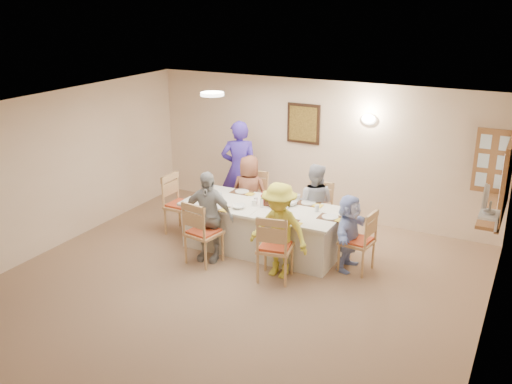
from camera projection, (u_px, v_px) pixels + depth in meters
The scene contains 49 objects.
ground at pixel (222, 297), 7.77m from camera, with size 7.00×7.00×0.00m, color #967354.
room_walls at pixel (220, 192), 7.27m from camera, with size 7.00×7.00×7.00m.
wall_picture at pixel (303, 124), 10.25m from camera, with size 0.62×0.05×0.72m.
wall_sconce at pixel (369, 119), 9.65m from camera, with size 0.26×0.09×0.18m, color white.
ceiling_light at pixel (212, 94), 8.65m from camera, with size 0.36×0.36×0.05m, color white.
serving_hatch at pixel (507, 177), 7.91m from camera, with size 0.06×1.50×1.15m, color #936235.
hatch_sill at pixel (493, 211), 8.13m from camera, with size 0.30×1.50×0.05m, color #936235.
shutter_door at pixel (493, 161), 8.66m from camera, with size 0.55×0.04×1.00m, color #936235.
fan_shelf at pixel (489, 215), 6.84m from camera, with size 0.22×0.36×0.03m, color white.
desk_fan at pixel (488, 202), 6.81m from camera, with size 0.30×0.30×0.28m, color #A5A5A8, non-canonical shape.
dining_table at pixel (263, 228), 9.08m from camera, with size 2.53×1.07×0.76m, color silver.
chair_back_left at pixel (252, 200), 9.97m from camera, with size 0.47×0.47×0.98m, color tan, non-canonical shape.
chair_back_right at pixel (317, 212), 9.46m from camera, with size 0.46×0.46×0.97m, color tan, non-canonical shape.
chair_front_left at pixel (204, 231), 8.62m from camera, with size 0.49×0.49×1.01m, color tan, non-canonical shape.
chair_front_right at pixel (275, 246), 8.10m from camera, with size 0.49×0.49×1.02m, color tan, non-canonical shape.
chair_left_end at pixel (181, 204), 9.70m from camera, with size 0.49×0.49×1.03m, color tan, non-canonical shape.
chair_right_end at pixel (357, 240), 8.38m from camera, with size 0.46×0.46×0.96m, color tan, non-canonical shape.
diner_back_left at pixel (249, 193), 9.82m from camera, with size 0.71×0.52×1.33m, color brown.
diner_back_right at pixel (314, 204), 9.29m from camera, with size 0.71×0.58×1.35m, color #A9A9B8.
diner_front_left at pixel (208, 216), 8.66m from camera, with size 0.88×0.47×1.42m, color #9F9F9F.
diner_front_right at pixel (279, 230), 8.14m from camera, with size 0.95×0.59×1.42m, color yellow.
diner_right_end at pixel (349, 232), 8.40m from camera, with size 0.39×1.09×1.16m, color #A7BAFB.
caregiver at pixel (239, 169), 10.33m from camera, with size 0.78×0.69×1.80m, color #3F2BAA.
placemat_fl at pixel (216, 208), 8.86m from camera, with size 0.36×0.27×0.01m, color #472B19.
plate_fl at pixel (216, 207), 8.85m from camera, with size 0.23×0.23×0.01m, color white.
napkin_fl at pixel (225, 210), 8.74m from camera, with size 0.13×0.13×0.01m, color gold.
placemat_fr at pixel (287, 221), 8.34m from camera, with size 0.33×0.25×0.01m, color #472B19.
plate_fr at pixel (287, 220), 8.34m from camera, with size 0.24×0.24×0.02m, color white.
napkin_fr at pixel (297, 224), 8.22m from camera, with size 0.14×0.14×0.01m, color gold.
placemat_bl at pixel (242, 192), 9.56m from camera, with size 0.36×0.27×0.01m, color #472B19.
plate_bl at pixel (242, 191), 9.56m from camera, with size 0.24×0.24×0.01m, color white.
napkin_bl at pixel (250, 194), 9.44m from camera, with size 0.13×0.13×0.01m, color gold.
placemat_br at pixel (308, 203), 9.05m from camera, with size 0.36×0.27×0.01m, color #472B19.
plate_br at pixel (308, 203), 9.04m from camera, with size 0.23×0.23×0.01m, color white.
napkin_br at pixel (318, 206), 8.92m from camera, with size 0.15×0.15×0.01m, color gold.
placemat_le at pixel (203, 195), 9.43m from camera, with size 0.37×0.27×0.01m, color #472B19.
plate_le at pixel (203, 194), 9.42m from camera, with size 0.23×0.23×0.01m, color white.
napkin_le at pixel (211, 197), 9.30m from camera, with size 0.14×0.14×0.01m, color gold.
placemat_re at pixel (330, 217), 8.47m from camera, with size 0.35×0.26×0.01m, color #472B19.
plate_re at pixel (330, 217), 8.47m from camera, with size 0.25×0.25×0.02m, color white.
napkin_re at pixel (341, 220), 8.35m from camera, with size 0.14×0.14×0.01m, color gold.
teacup_a at pixel (208, 202), 8.99m from camera, with size 0.14×0.14×0.09m, color white.
teacup_b at pixel (297, 197), 9.20m from camera, with size 0.12×0.12×0.09m, color white.
bowl_a at pixel (239, 207), 8.84m from camera, with size 0.27×0.27×0.05m, color white.
bowl_b at pixel (290, 203), 8.97m from camera, with size 0.21×0.21×0.07m, color white.
condiment_ketchup at pixel (263, 198), 8.97m from camera, with size 0.11×0.11×0.22m, color #AD0E1B.
condiment_brown at pixel (267, 200), 8.93m from camera, with size 0.11×0.11×0.19m, color #4A2213.
condiment_malt at pixel (272, 202), 8.86m from camera, with size 0.15×0.15×0.16m, color #4A2213.
drinking_glass at pixel (256, 200), 9.04m from camera, with size 0.06×0.06×0.09m, color silver.
Camera 1 is at (3.55, -5.90, 3.90)m, focal length 40.00 mm.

